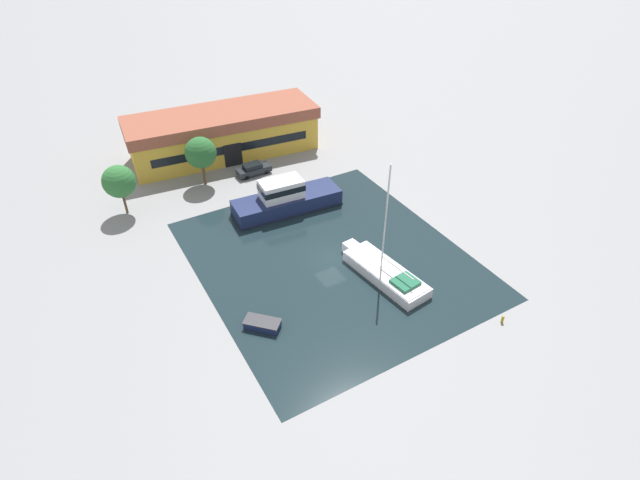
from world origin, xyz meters
name	(u,v)px	position (x,y,z in m)	size (l,w,h in m)	color
ground_plane	(331,259)	(0.00, 0.00, 0.00)	(440.00, 440.00, 0.00)	gray
water_canal	(331,259)	(0.00, 0.00, 0.00)	(25.62, 28.89, 0.01)	#19282D
warehouse_building	(223,133)	(-0.59, 27.63, 3.07)	(26.17, 10.78, 6.06)	gold
quay_tree_near_building	(201,153)	(-5.97, 20.92, 4.36)	(3.84, 3.84, 6.30)	brown
quay_tree_by_water	(119,182)	(-16.09, 19.11, 4.17)	(3.69, 3.69, 6.03)	brown
parked_car	(254,169)	(0.34, 20.04, 0.80)	(4.50, 1.81, 1.58)	#1E2328
sailboat_moored	(385,272)	(3.09, -5.07, 0.65)	(4.26, 10.76, 12.19)	silver
motor_cruiser	(286,199)	(0.20, 10.50, 1.45)	(12.96, 4.77, 3.98)	#19234C
small_dinghy	(262,324)	(-10.02, -5.14, 0.37)	(3.29, 3.30, 0.73)	#19234C
mooring_bollard	(503,319)	(8.54, -15.21, 0.39)	(0.26, 0.26, 0.72)	olive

